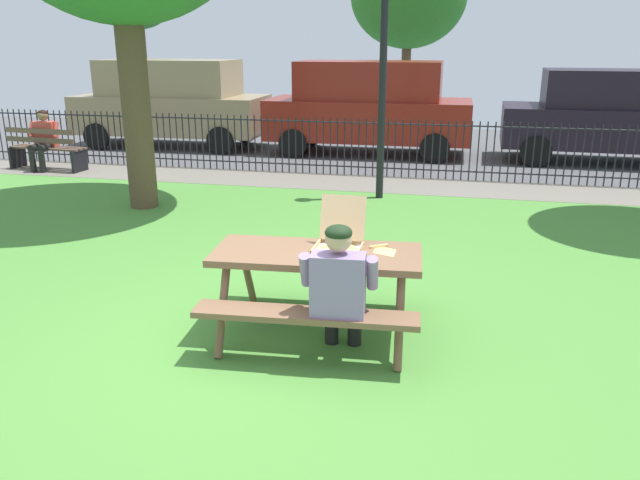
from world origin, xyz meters
name	(u,v)px	position (x,y,z in m)	size (l,w,h in m)	color
ground	(301,279)	(0.00, 1.62, -0.01)	(28.00, 11.24, 0.02)	#4C8A37
cobblestone_walkway	(367,184)	(0.00, 6.54, 0.00)	(28.00, 1.40, 0.01)	slate
street_asphalt	(393,146)	(0.00, 10.93, -0.01)	(28.00, 7.37, 0.01)	#515154
picnic_table_foreground	(317,270)	(0.48, 0.35, 0.60)	(1.91, 1.61, 0.79)	brown
pizza_box_open	(339,240)	(0.66, 0.45, 0.85)	(0.40, 0.48, 0.44)	tan
pizza_slice_on_table	(383,250)	(1.04, 0.50, 0.78)	(0.28, 0.30, 0.02)	#EAE26F
adult_at_table	(339,287)	(0.77, -0.13, 0.66)	(0.62, 0.61, 1.19)	black
iron_fence_streetside	(373,147)	(0.00, 7.24, 0.56)	(19.18, 0.03, 1.11)	black
park_bench_left	(46,149)	(-6.54, 6.41, 0.42)	(1.63, 0.59, 0.85)	brown
person_on_park_bench	(43,137)	(-6.58, 6.43, 0.66)	(0.63, 0.62, 1.19)	black
lamp_post_walkway	(384,48)	(0.36, 5.53, 2.40)	(0.28, 0.28, 3.91)	black
parked_car_far_left	(171,101)	(-5.34, 9.75, 1.10)	(4.63, 2.02, 2.08)	#988360
parked_car_left	(369,106)	(-0.46, 9.75, 1.10)	(4.61, 1.97, 2.08)	maroon
parked_car_center	(609,115)	(4.67, 9.75, 1.01)	(4.46, 2.02, 1.94)	black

